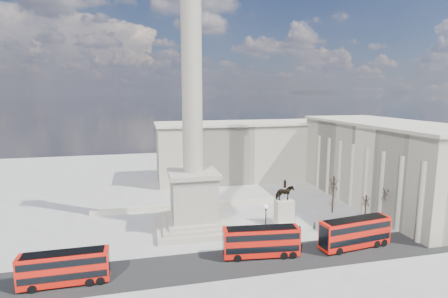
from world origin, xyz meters
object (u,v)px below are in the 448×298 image
red_bus_b (262,241)px  equestrian_statue (284,208)px  pedestrian_crossing (277,241)px  nelsons_column (193,160)px  red_bus_a (65,268)px  pedestrian_standing (299,230)px  victorian_lamp (266,222)px  pedestrian_walking (314,226)px  red_bus_c (355,233)px

red_bus_b → equestrian_statue: 14.99m
red_bus_b → pedestrian_crossing: red_bus_b is taller
nelsons_column → pedestrian_crossing: (12.08, -11.20, -12.04)m
pedestrian_crossing → nelsons_column: bearing=20.0°
equestrian_statue → pedestrian_crossing: (-5.15, -9.22, -2.19)m
nelsons_column → red_bus_b: nelsons_column is taller
nelsons_column → red_bus_b: size_ratio=4.19×
red_bus_a → pedestrian_standing: bearing=11.9°
red_bus_a → equestrian_statue: (36.47, 13.82, 0.69)m
red_bus_a → victorian_lamp: victorian_lamp is taller
red_bus_b → red_bus_a: bearing=-170.3°
pedestrian_crossing → red_bus_b: bearing=101.6°
pedestrian_standing → pedestrian_crossing: (-5.88, -3.84, 0.08)m
red_bus_a → red_bus_b: (27.69, 1.68, 0.11)m
nelsons_column → victorian_lamp: bearing=-45.4°
victorian_lamp → pedestrian_walking: bearing=20.3°
red_bus_a → victorian_lamp: (29.62, 5.27, 1.76)m
nelsons_column → equestrian_statue: size_ratio=5.69×
red_bus_a → red_bus_c: size_ratio=0.90×
red_bus_a → red_bus_c: bearing=0.8°
red_bus_c → pedestrian_crossing: red_bus_c is taller
red_bus_b → red_bus_c: 15.91m
pedestrian_standing → pedestrian_crossing: size_ratio=0.91×
pedestrian_walking → pedestrian_standing: pedestrian_standing is taller
red_bus_c → pedestrian_walking: bearing=103.2°
red_bus_a → pedestrian_standing: size_ratio=7.03×
red_bus_a → pedestrian_crossing: red_bus_a is taller
equestrian_statue → pedestrian_walking: size_ratio=5.55×
red_bus_b → nelsons_column: bearing=127.2°
victorian_lamp → equestrian_statue: (6.86, 8.55, -1.07)m
pedestrian_walking → pedestrian_crossing: pedestrian_crossing is taller
equestrian_statue → red_bus_b: bearing=-125.9°
red_bus_a → pedestrian_standing: (37.20, 8.44, -1.58)m
victorian_lamp → pedestrian_walking: size_ratio=4.45×
red_bus_c → equestrian_statue: 14.43m
red_bus_b → pedestrian_walking: (12.89, 7.63, -1.70)m
red_bus_a → red_bus_c: (43.59, 1.27, 0.22)m
equestrian_statue → nelsons_column: bearing=173.4°
red_bus_a → victorian_lamp: size_ratio=1.60×
red_bus_a → pedestrian_crossing: 31.69m
red_bus_a → nelsons_column: bearing=38.5°
pedestrian_crossing → equestrian_statue: bearing=-56.4°
equestrian_statue → pedestrian_standing: (0.73, -5.38, -2.27)m
pedestrian_standing → red_bus_b: bearing=33.7°
pedestrian_standing → red_bus_a: bearing=11.0°
pedestrian_crossing → pedestrian_standing: bearing=-84.0°
red_bus_b → victorian_lamp: victorian_lamp is taller
nelsons_column → red_bus_a: nelsons_column is taller
red_bus_c → red_bus_b: bearing=171.2°
red_bus_b → red_bus_c: bearing=4.8°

